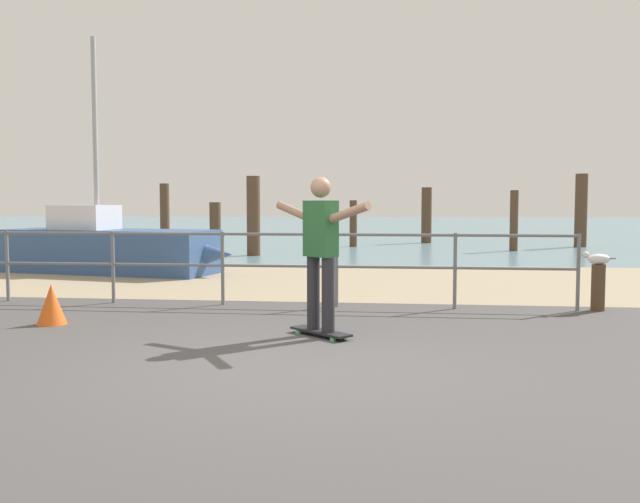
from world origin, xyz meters
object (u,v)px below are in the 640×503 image
(sailboat, at_px, (117,248))
(skateboarder, at_px, (321,244))
(bollard_short, at_px, (598,288))
(skateboard, at_px, (321,332))
(seagull, at_px, (598,259))
(traffic_cone, at_px, (51,305))

(sailboat, distance_m, skateboarder, 7.96)
(sailboat, distance_m, bollard_short, 9.31)
(sailboat, bearing_deg, skateboard, -51.72)
(skateboard, distance_m, bollard_short, 4.12)
(seagull, bearing_deg, sailboat, 154.26)
(skateboard, xyz_separation_m, seagull, (3.45, 2.20, 0.65))
(sailboat, distance_m, traffic_cone, 6.11)
(skateboarder, relative_size, seagull, 3.43)
(sailboat, bearing_deg, traffic_cone, -74.14)
(seagull, bearing_deg, skateboarder, -147.51)
(skateboard, xyz_separation_m, skateboarder, (-0.00, 0.00, 0.95))
(bollard_short, bearing_deg, seagull, -164.82)
(traffic_cone, bearing_deg, skateboarder, -6.31)
(skateboard, relative_size, seagull, 1.51)
(skateboarder, bearing_deg, bollard_short, 32.42)
(seagull, xyz_separation_m, traffic_cone, (-6.70, -1.84, -0.46))
(skateboard, bearing_deg, sailboat, 128.28)
(sailboat, height_order, bollard_short, sailboat)
(skateboard, height_order, bollard_short, bollard_short)
(skateboard, distance_m, seagull, 4.14)
(skateboard, relative_size, skateboarder, 0.44)
(skateboarder, relative_size, traffic_cone, 3.30)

